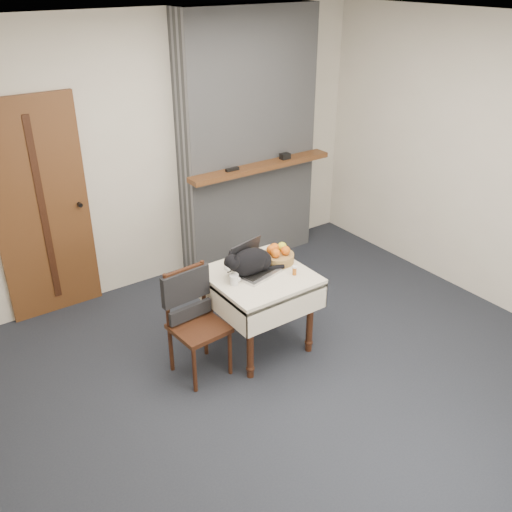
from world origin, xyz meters
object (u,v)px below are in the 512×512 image
at_px(laptop, 252,265).
at_px(side_table, 259,286).
at_px(door, 42,211).
at_px(fruit_basket, 278,255).
at_px(cat, 251,262).
at_px(cream_jar, 234,280).
at_px(chair, 192,307).
at_px(pill_bottle, 294,270).

bearing_deg(laptop, side_table, -79.84).
bearing_deg(door, fruit_basket, -45.71).
bearing_deg(cat, cream_jar, -165.55).
distance_m(cream_jar, fruit_basket, 0.52).
height_order(cat, chair, cat).
relative_size(laptop, cream_jar, 5.14).
bearing_deg(cream_jar, cat, 17.81).
xyz_separation_m(pill_bottle, fruit_basket, (0.03, 0.25, 0.02)).
bearing_deg(side_table, chair, 173.35).
bearing_deg(chair, fruit_basket, -3.19).
relative_size(fruit_basket, chair, 0.30).
height_order(side_table, laptop, laptop).
bearing_deg(door, side_table, -52.58).
bearing_deg(pill_bottle, fruit_basket, 84.13).
relative_size(cream_jar, chair, 0.09).
distance_m(door, laptop, 1.94).
relative_size(cat, fruit_basket, 1.99).
xyz_separation_m(fruit_basket, chair, (-0.84, -0.01, -0.20)).
xyz_separation_m(door, pill_bottle, (1.43, -1.75, -0.26)).
relative_size(cat, chair, 0.60).
bearing_deg(chair, cat, -6.82).
height_order(door, cream_jar, door).
xyz_separation_m(laptop, fruit_basket, (0.28, 0.02, -0.00)).
height_order(laptop, cat, same).
relative_size(laptop, pill_bottle, 5.06).
bearing_deg(chair, pill_bottle, -20.47).
distance_m(side_table, fruit_basket, 0.32).
xyz_separation_m(laptop, cream_jar, (-0.23, -0.09, -0.02)).
relative_size(cream_jar, fruit_basket, 0.29).
distance_m(cream_jar, pill_bottle, 0.50).
distance_m(door, cream_jar, 1.88).
bearing_deg(pill_bottle, cream_jar, 162.84).
bearing_deg(fruit_basket, cream_jar, -168.35).
bearing_deg(cream_jar, fruit_basket, 11.65).
distance_m(pill_bottle, fruit_basket, 0.26).
xyz_separation_m(cream_jar, chair, (-0.34, 0.09, -0.18)).
bearing_deg(door, chair, -67.82).
relative_size(door, chair, 2.27).
distance_m(side_table, pill_bottle, 0.32).
bearing_deg(cat, door, 123.58).
height_order(cat, pill_bottle, cat).
bearing_deg(side_table, cat, 140.69).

